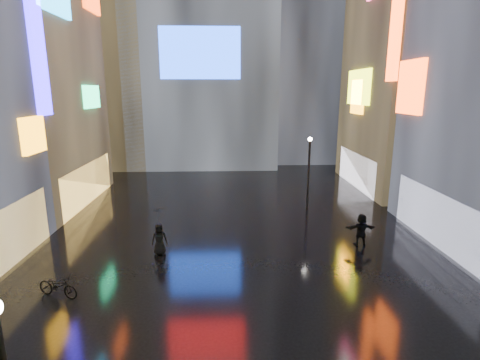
{
  "coord_description": "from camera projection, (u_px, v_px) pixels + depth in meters",
  "views": [
    {
      "loc": [
        -0.55,
        -2.1,
        8.38
      ],
      "look_at": [
        0.0,
        12.0,
        5.0
      ],
      "focal_mm": 28.0,
      "sensor_mm": 36.0,
      "label": 1
    }
  ],
  "objects": [
    {
      "name": "ground",
      "position": [
        235.0,
        228.0,
        23.45
      ],
      "size": [
        140.0,
        140.0,
        0.0
      ],
      "primitive_type": "plane",
      "color": "black",
      "rests_on": "ground"
    },
    {
      "name": "umbrella_2",
      "position": [
        158.0,
        216.0,
        19.16
      ],
      "size": [
        1.16,
        1.17,
        0.85
      ],
      "primitive_type": "imported",
      "rotation": [
        0.0,
        0.0,
        6.0
      ],
      "color": "black",
      "rests_on": "pedestrian_4"
    },
    {
      "name": "tower_flank_right",
      "position": [
        304.0,
        17.0,
        45.09
      ],
      "size": [
        12.0,
        12.0,
        34.0
      ],
      "primitive_type": "cube",
      "color": "black",
      "rests_on": "ground"
    },
    {
      "name": "pedestrian_4",
      "position": [
        159.0,
        239.0,
        19.46
      ],
      "size": [
        0.93,
        0.73,
        1.68
      ],
      "primitive_type": "imported",
      "rotation": [
        0.0,
        0.0,
        0.27
      ],
      "color": "black",
      "rests_on": "ground"
    },
    {
      "name": "pedestrian_5",
      "position": [
        361.0,
        230.0,
        20.62
      ],
      "size": [
        1.69,
        0.55,
        1.81
      ],
      "primitive_type": "imported",
      "rotation": [
        0.0,
        0.0,
        3.15
      ],
      "color": "black",
      "rests_on": "ground"
    },
    {
      "name": "building_right_far",
      "position": [
        427.0,
        20.0,
        30.51
      ],
      "size": [
        10.28,
        12.0,
        28.0
      ],
      "color": "black",
      "rests_on": "ground"
    },
    {
      "name": "lamp_far",
      "position": [
        309.0,
        168.0,
        26.79
      ],
      "size": [
        0.3,
        0.3,
        5.2
      ],
      "color": "black",
      "rests_on": "ground"
    },
    {
      "name": "tower_flank_left",
      "position": [
        103.0,
        48.0,
        41.27
      ],
      "size": [
        10.0,
        10.0,
        26.0
      ],
      "primitive_type": "cube",
      "color": "black",
      "rests_on": "ground"
    },
    {
      "name": "building_left_far",
      "position": [
        4.0,
        52.0,
        26.12
      ],
      "size": [
        10.28,
        12.0,
        22.0
      ],
      "color": "black",
      "rests_on": "ground"
    },
    {
      "name": "bicycle",
      "position": [
        58.0,
        286.0,
        15.5
      ],
      "size": [
        2.02,
        1.27,
        1.0
      ],
      "primitive_type": "imported",
      "rotation": [
        0.0,
        0.0,
        1.23
      ],
      "color": "black",
      "rests_on": "ground"
    }
  ]
}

